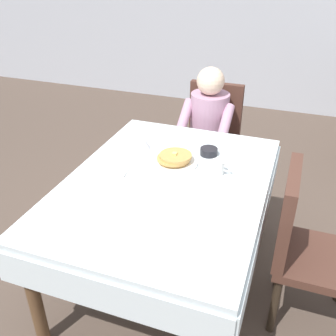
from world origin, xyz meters
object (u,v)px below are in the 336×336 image
(breakfast_stack, at_px, (175,158))
(spoon_near_edge, at_px, (165,190))
(chair_right_side, at_px, (302,241))
(fork_left_of_plate, at_px, (144,160))
(syrup_pitcher, at_px, (144,143))
(dining_table_main, at_px, (166,194))
(bowl_butter, at_px, (209,152))
(cup_coffee, at_px, (218,167))
(plate_breakfast, at_px, (174,163))
(chair_diner, at_px, (212,133))
(knife_right_of_plate, at_px, (204,170))
(diner_person, at_px, (208,125))

(breakfast_stack, distance_m, spoon_near_edge, 0.31)
(chair_right_side, xyz_separation_m, spoon_near_edge, (-0.74, -0.10, 0.21))
(fork_left_of_plate, bearing_deg, spoon_near_edge, -133.46)
(syrup_pitcher, bearing_deg, dining_table_main, -51.13)
(chair_right_side, xyz_separation_m, bowl_butter, (-0.62, 0.39, 0.23))
(cup_coffee, distance_m, bowl_butter, 0.24)
(plate_breakfast, relative_size, breakfast_stack, 1.34)
(dining_table_main, xyz_separation_m, breakfast_stack, (-0.02, 0.21, 0.13))
(chair_right_side, xyz_separation_m, cup_coffee, (-0.52, 0.18, 0.25))
(fork_left_of_plate, relative_size, spoon_near_edge, 1.20)
(chair_right_side, bearing_deg, plate_breakfast, -104.51)
(chair_diner, distance_m, plate_breakfast, 0.99)
(bowl_butter, bearing_deg, spoon_near_edge, -103.40)
(cup_coffee, distance_m, fork_left_of_plate, 0.47)
(bowl_butter, bearing_deg, syrup_pitcher, -172.78)
(knife_right_of_plate, bearing_deg, chair_diner, 7.70)
(breakfast_stack, bearing_deg, fork_left_of_plate, -173.33)
(plate_breakfast, bearing_deg, diner_person, 90.01)
(knife_right_of_plate, relative_size, spoon_near_edge, 1.33)
(breakfast_stack, height_order, bowl_butter, breakfast_stack)
(chair_diner, height_order, fork_left_of_plate, chair_diner)
(syrup_pitcher, bearing_deg, knife_right_of_plate, -19.06)
(syrup_pitcher, bearing_deg, cup_coffee, -16.69)
(bowl_butter, bearing_deg, fork_left_of_plate, -149.92)
(diner_person, relative_size, syrup_pitcher, 14.00)
(diner_person, relative_size, fork_left_of_plate, 6.22)
(fork_left_of_plate, bearing_deg, bowl_butter, -54.00)
(syrup_pitcher, distance_m, spoon_near_edge, 0.53)
(chair_diner, height_order, bowl_butter, chair_diner)
(syrup_pitcher, relative_size, fork_left_of_plate, 0.44)
(syrup_pitcher, height_order, knife_right_of_plate, syrup_pitcher)
(dining_table_main, height_order, breakfast_stack, breakfast_stack)
(chair_diner, relative_size, diner_person, 0.83)
(fork_left_of_plate, bearing_deg, chair_right_side, -94.74)
(cup_coffee, xyz_separation_m, spoon_near_edge, (-0.22, -0.27, -0.04))
(chair_diner, height_order, syrup_pitcher, chair_diner)
(dining_table_main, relative_size, bowl_butter, 13.85)
(bowl_butter, bearing_deg, breakfast_stack, -132.13)
(syrup_pitcher, height_order, spoon_near_edge, syrup_pitcher)
(spoon_near_edge, bearing_deg, chair_right_side, 13.59)
(dining_table_main, bearing_deg, spoon_near_edge, -72.24)
(cup_coffee, bearing_deg, chair_diner, 105.47)
(dining_table_main, distance_m, chair_diner, 1.18)
(plate_breakfast, xyz_separation_m, breakfast_stack, (-0.00, 0.00, 0.03))
(chair_right_side, xyz_separation_m, fork_left_of_plate, (-0.98, 0.18, 0.21))
(plate_breakfast, bearing_deg, dining_table_main, -84.60)
(plate_breakfast, xyz_separation_m, syrup_pitcher, (-0.25, 0.13, 0.03))
(chair_right_side, distance_m, plate_breakfast, 0.84)
(chair_right_side, relative_size, cup_coffee, 8.23)
(chair_diner, bearing_deg, chair_right_side, 124.03)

